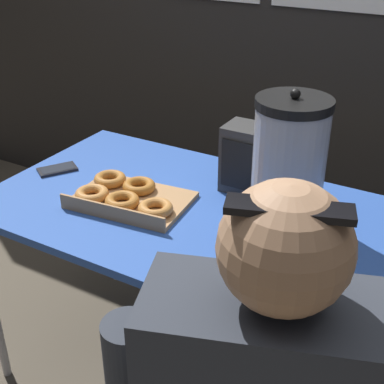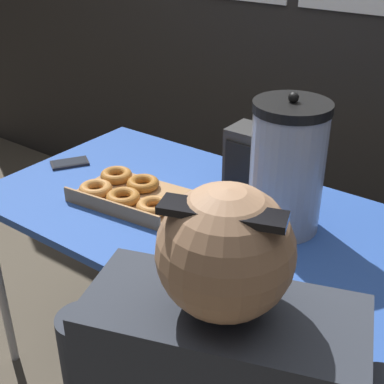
% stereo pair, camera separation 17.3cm
% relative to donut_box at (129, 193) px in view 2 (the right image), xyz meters
% --- Properties ---
extents(back_wall, '(6.00, 0.11, 2.41)m').
position_rel_donut_box_xyz_m(back_wall, '(0.29, 1.20, 0.42)').
color(back_wall, '#282623').
rests_on(back_wall, ground).
extents(folding_table, '(1.55, 0.81, 0.77)m').
position_rel_donut_box_xyz_m(folding_table, '(0.29, 0.08, -0.07)').
color(folding_table, '#2D56B2').
rests_on(folding_table, ground).
extents(donut_box, '(0.41, 0.30, 0.05)m').
position_rel_donut_box_xyz_m(donut_box, '(0.00, 0.00, 0.00)').
color(donut_box, tan).
rests_on(donut_box, folding_table).
extents(coffee_urn, '(0.22, 0.25, 0.43)m').
position_rel_donut_box_xyz_m(coffee_urn, '(0.50, 0.15, 0.18)').
color(coffee_urn, '#B7B7BC').
rests_on(coffee_urn, folding_table).
extents(cell_phone, '(0.14, 0.16, 0.01)m').
position_rel_donut_box_xyz_m(cell_phone, '(-0.37, 0.07, -0.02)').
color(cell_phone, black).
rests_on(cell_phone, folding_table).
extents(space_heater, '(0.16, 0.13, 0.23)m').
position_rel_donut_box_xyz_m(space_heater, '(0.31, 0.29, 0.10)').
color(space_heater, '#333333').
rests_on(space_heater, folding_table).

